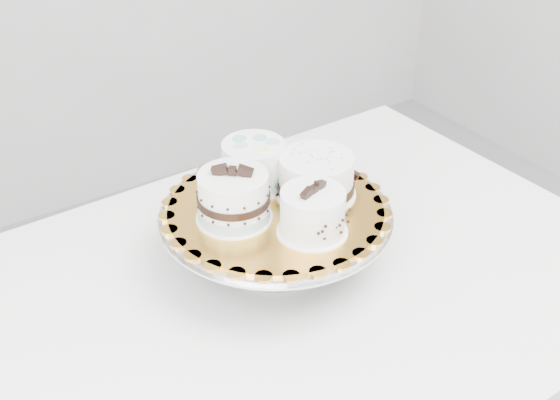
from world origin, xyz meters
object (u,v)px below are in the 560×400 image
cake_stand (276,226)px  cake_board (276,208)px  table (274,322)px  cake_ribbon (317,177)px  cake_swirl (313,213)px  cake_dots (254,164)px  cake_banded (234,199)px

cake_stand → cake_board: 0.03m
table → cake_ribbon: size_ratio=7.58×
cake_board → cake_swirl: 0.10m
cake_stand → cake_ribbon: size_ratio=2.34×
table → cake_stand: bearing=52.9°
cake_stand → cake_board: (0.00, -0.00, 0.03)m
cake_stand → cake_ribbon: 0.10m
cake_swirl → cake_dots: 0.17m
cake_board → cake_stand: bearing=116.6°
cake_board → cake_swirl: cake_swirl is taller
cake_dots → cake_stand: bearing=-102.3°
cake_dots → cake_swirl: bearing=-96.1°
table → cake_board: (0.04, 0.06, 0.18)m
table → cake_swirl: bearing=-34.5°
cake_dots → cake_ribbon: bearing=-56.5°
table → cake_board: cake_board is taller
cake_swirl → cake_dots: (-0.00, 0.17, 0.01)m
cake_stand → cake_dots: (0.01, 0.08, 0.08)m
cake_board → cake_ribbon: bearing=-2.8°
table → cake_dots: (0.05, 0.14, 0.23)m
cake_banded → cake_board: bearing=32.4°
cake_stand → cake_board: bearing=-63.4°
table → cake_banded: cake_banded is taller
cake_swirl → cake_ribbon: 0.11m
table → cake_stand: size_ratio=3.23×
cake_stand → cake_swirl: bearing=-84.1°
cake_ribbon → cake_stand: bearing=152.5°
table → cake_dots: bearing=68.7°
cake_board → cake_banded: (-0.07, 0.01, 0.04)m
table → cake_banded: 0.23m
cake_dots → cake_banded: bearing=-145.0°
cake_stand → cake_banded: 0.10m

